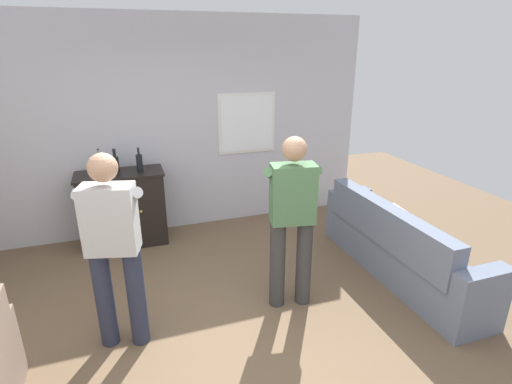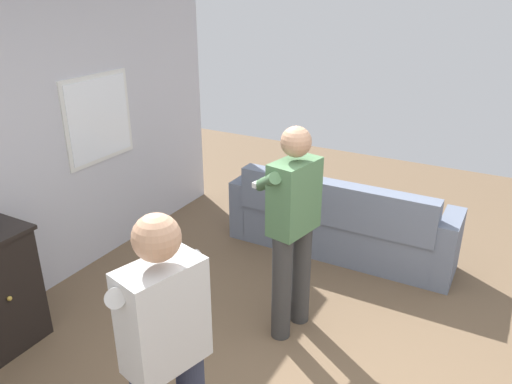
{
  "view_description": "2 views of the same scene",
  "coord_description": "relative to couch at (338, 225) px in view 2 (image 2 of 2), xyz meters",
  "views": [
    {
      "loc": [
        -0.74,
        -2.62,
        2.41
      ],
      "look_at": [
        0.39,
        0.63,
        1.14
      ],
      "focal_mm": 28.0,
      "sensor_mm": 36.0,
      "label": 1
    },
    {
      "loc": [
        -2.35,
        -0.91,
        2.6
      ],
      "look_at": [
        0.48,
        0.65,
        1.22
      ],
      "focal_mm": 35.0,
      "sensor_mm": 36.0,
      "label": 2
    }
  ],
  "objects": [
    {
      "name": "person_standing_right",
      "position": [
        -1.3,
        -0.08,
        0.61
      ],
      "size": [
        0.55,
        0.51,
        1.68
      ],
      "color": "#383838",
      "rests_on": "ground"
    },
    {
      "name": "wall_back_with_window",
      "position": [
        -1.96,
        2.12,
        1.08
      ],
      "size": [
        5.2,
        0.15,
        2.8
      ],
      "color": "silver",
      "rests_on": "ground"
    },
    {
      "name": "person_standing_left",
      "position": [
        -2.86,
        -0.13,
        0.61
      ],
      "size": [
        0.54,
        0.52,
        1.68
      ],
      "color": "#282D42",
      "rests_on": "ground"
    },
    {
      "name": "couch",
      "position": [
        0.0,
        0.0,
        0.0
      ],
      "size": [
        0.57,
        2.28,
        0.84
      ],
      "color": "slate",
      "rests_on": "ground"
    }
  ]
}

